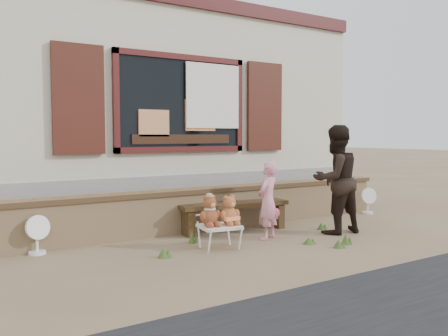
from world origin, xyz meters
TOP-DOWN VIEW (x-y plane):
  - ground at (0.00, 0.00)m, footprint 80.00×80.00m
  - shopfront at (0.00, 4.49)m, footprint 8.04×5.13m
  - brick_wall at (0.00, 1.00)m, footprint 7.10×0.36m
  - bench at (0.20, 0.62)m, footprint 1.80×0.58m
  - folding_chair at (-0.59, -0.21)m, footprint 0.58×0.53m
  - teddy_bear_left at (-0.73, -0.18)m, footprint 0.35×0.31m
  - teddy_bear_right at (-0.45, -0.23)m, footprint 0.33×0.30m
  - child at (0.30, -0.10)m, footprint 0.48×0.42m
  - adult at (1.43, -0.32)m, footprint 0.84×0.68m
  - fan_left at (-2.68, 0.78)m, footprint 0.32×0.21m
  - fan_right at (3.28, 0.63)m, footprint 0.32×0.21m
  - grass_tufts at (0.19, -0.46)m, footprint 3.01×1.42m

SIDE VIEW (x-z plane):
  - ground at x=0.00m, z-range 0.00..0.00m
  - grass_tufts at x=0.19m, z-range -0.02..0.14m
  - fan_left at x=-2.68m, z-range 0.00..0.50m
  - fan_right at x=3.28m, z-range 0.00..0.50m
  - folding_chair at x=-0.59m, z-range 0.13..0.44m
  - bench at x=0.20m, z-range 0.10..0.56m
  - brick_wall at x=0.00m, z-range 0.01..0.67m
  - teddy_bear_right at x=-0.45m, z-range 0.31..0.71m
  - teddy_bear_left at x=-0.73m, z-range 0.31..0.73m
  - child at x=0.30m, z-range 0.00..1.12m
  - adult at x=1.43m, z-range 0.00..1.65m
  - shopfront at x=0.00m, z-range 0.00..4.00m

